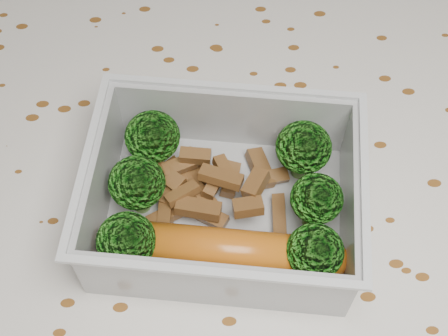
{
  "coord_description": "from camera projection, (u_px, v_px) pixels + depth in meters",
  "views": [
    {
      "loc": [
        -0.02,
        -0.21,
        1.13
      ],
      "look_at": [
        -0.01,
        0.0,
        0.78
      ],
      "focal_mm": 50.0,
      "sensor_mm": 36.0,
      "label": 1
    }
  ],
  "objects": [
    {
      "name": "broccoli_florets",
      "position": [
        220.0,
        190.0,
        0.39
      ],
      "size": [
        0.15,
        0.12,
        0.05
      ],
      "color": "#608C3F",
      "rests_on": "lunch_container"
    },
    {
      "name": "meat_pile",
      "position": [
        206.0,
        187.0,
        0.41
      ],
      "size": [
        0.1,
        0.07,
        0.03
      ],
      "color": "brown",
      "rests_on": "lunch_container"
    },
    {
      "name": "dining_table",
      "position": [
        231.0,
        244.0,
        0.5
      ],
      "size": [
        1.4,
        0.9,
        0.75
      ],
      "color": "brown",
      "rests_on": "ground"
    },
    {
      "name": "tablecloth",
      "position": [
        232.0,
        214.0,
        0.46
      ],
      "size": [
        1.46,
        0.96,
        0.19
      ],
      "color": "silver",
      "rests_on": "dining_table"
    },
    {
      "name": "sausage",
      "position": [
        224.0,
        250.0,
        0.38
      ],
      "size": [
        0.15,
        0.05,
        0.03
      ],
      "color": "#BD5D13",
      "rests_on": "lunch_container"
    },
    {
      "name": "lunch_container",
      "position": [
        224.0,
        202.0,
        0.4
      ],
      "size": [
        0.19,
        0.16,
        0.06
      ],
      "color": "silver",
      "rests_on": "tablecloth"
    }
  ]
}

